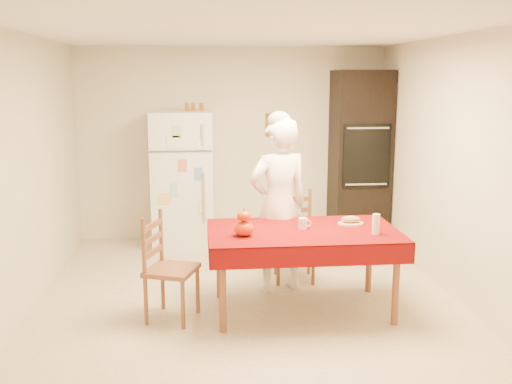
{
  "coord_description": "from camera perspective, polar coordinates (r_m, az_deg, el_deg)",
  "views": [
    {
      "loc": [
        -0.42,
        -5.22,
        2.08
      ],
      "look_at": [
        0.11,
        0.2,
        1.01
      ],
      "focal_mm": 40.0,
      "sensor_mm": 36.0,
      "label": 1
    }
  ],
  "objects": [
    {
      "name": "coffee_mug",
      "position": [
        5.15,
        4.7,
        -3.16
      ],
      "size": [
        0.08,
        0.08,
        0.1
      ],
      "primitive_type": "cylinder",
      "color": "silver",
      "rests_on": "dining_table"
    },
    {
      "name": "pumpkin_lower",
      "position": [
        4.9,
        -1.21,
        -3.67
      ],
      "size": [
        0.17,
        0.17,
        0.13
      ],
      "primitive_type": "ellipsoid",
      "color": "#D15404",
      "rests_on": "dining_table"
    },
    {
      "name": "chair_left",
      "position": [
        5.08,
        -9.12,
        -7.04
      ],
      "size": [
        0.52,
        0.53,
        0.95
      ],
      "rotation": [
        0.0,
        0.0,
        1.22
      ],
      "color": "brown",
      "rests_on": "floor"
    },
    {
      "name": "chair_far",
      "position": [
        6.03,
        3.79,
        -3.98
      ],
      "size": [
        0.44,
        0.42,
        0.95
      ],
      "rotation": [
        0.0,
        0.0,
        -0.06
      ],
      "color": "brown",
      "rests_on": "floor"
    },
    {
      "name": "spice_jar_left",
      "position": [
        7.16,
        -6.89,
        8.44
      ],
      "size": [
        0.05,
        0.05,
        0.1
      ],
      "primitive_type": "cylinder",
      "color": "#8D5C19",
      "rests_on": "refrigerator"
    },
    {
      "name": "refrigerator",
      "position": [
        7.21,
        -7.36,
        1.24
      ],
      "size": [
        0.75,
        0.74,
        1.7
      ],
      "color": "white",
      "rests_on": "floor"
    },
    {
      "name": "room_shell",
      "position": [
        5.26,
        -1.01,
        6.15
      ],
      "size": [
        4.02,
        4.52,
        2.51
      ],
      "color": "beige",
      "rests_on": "ground"
    },
    {
      "name": "spice_jar_right",
      "position": [
        7.16,
        -5.48,
        8.47
      ],
      "size": [
        0.05,
        0.05,
        0.1
      ],
      "primitive_type": "cylinder",
      "color": "brown",
      "rests_on": "refrigerator"
    },
    {
      "name": "wine_glass",
      "position": [
        5.07,
        11.91,
        -3.15
      ],
      "size": [
        0.07,
        0.07,
        0.18
      ],
      "primitive_type": "cylinder",
      "color": "silver",
      "rests_on": "dining_table"
    },
    {
      "name": "pumpkin_upper",
      "position": [
        4.88,
        -1.22,
        -2.41
      ],
      "size": [
        0.12,
        0.12,
        0.09
      ],
      "primitive_type": "ellipsoid",
      "color": "red",
      "rests_on": "pumpkin_lower"
    },
    {
      "name": "bread_loaf",
      "position": [
        5.36,
        9.46,
        -2.71
      ],
      "size": [
        0.18,
        0.1,
        0.06
      ],
      "primitive_type": "ellipsoid",
      "color": "#9E7F4E",
      "rests_on": "bread_plate"
    },
    {
      "name": "spice_jar_mid",
      "position": [
        7.16,
        -6.29,
        8.45
      ],
      "size": [
        0.05,
        0.05,
        0.1
      ],
      "primitive_type": "cylinder",
      "color": "#915A1A",
      "rests_on": "refrigerator"
    },
    {
      "name": "floor",
      "position": [
        5.63,
        -0.95,
        -10.52
      ],
      "size": [
        4.5,
        4.5,
        0.0
      ],
      "primitive_type": "plane",
      "color": "tan",
      "rests_on": "ground"
    },
    {
      "name": "dining_table",
      "position": [
        5.14,
        4.72,
        -4.54
      ],
      "size": [
        1.7,
        1.0,
        0.76
      ],
      "color": "brown",
      "rests_on": "floor"
    },
    {
      "name": "seated_woman",
      "position": [
        5.6,
        2.28,
        -1.38
      ],
      "size": [
        0.73,
        0.58,
        1.73
      ],
      "primitive_type": "imported",
      "rotation": [
        0.0,
        0.0,
        3.44
      ],
      "color": "white",
      "rests_on": "floor"
    },
    {
      "name": "bread_plate",
      "position": [
        5.37,
        9.45,
        -3.13
      ],
      "size": [
        0.24,
        0.24,
        0.02
      ],
      "primitive_type": "cylinder",
      "color": "silver",
      "rests_on": "dining_table"
    },
    {
      "name": "oven_cabinet",
      "position": [
        7.5,
        10.33,
        3.47
      ],
      "size": [
        0.7,
        0.62,
        2.2
      ],
      "color": "black",
      "rests_on": "floor"
    }
  ]
}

